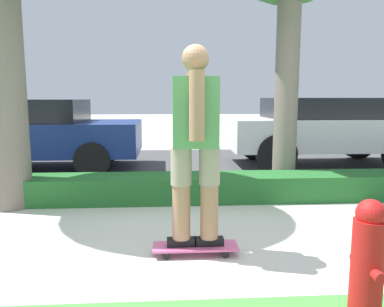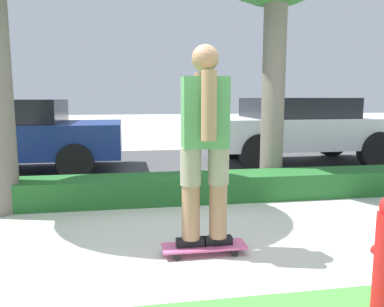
{
  "view_description": "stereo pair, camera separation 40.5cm",
  "coord_description": "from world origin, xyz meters",
  "views": [
    {
      "loc": [
        -0.27,
        -3.41,
        1.39
      ],
      "look_at": [
        -0.02,
        0.6,
        0.8
      ],
      "focal_mm": 35.0,
      "sensor_mm": 36.0,
      "label": 1
    },
    {
      "loc": [
        -0.67,
        -3.36,
        1.39
      ],
      "look_at": [
        -0.02,
        0.6,
        0.8
      ],
      "focal_mm": 35.0,
      "sensor_mm": 36.0,
      "label": 2
    }
  ],
  "objects": [
    {
      "name": "street_asphalt",
      "position": [
        0.0,
        4.2,
        0.0
      ],
      "size": [
        12.88,
        5.0,
        0.01
      ],
      "color": "#474749",
      "rests_on": "ground_plane"
    },
    {
      "name": "skateboard",
      "position": [
        -0.04,
        -0.21,
        0.07
      ],
      "size": [
        0.76,
        0.24,
        0.08
      ],
      "color": "#DB5B93",
      "rests_on": "ground_plane"
    },
    {
      "name": "skater_person",
      "position": [
        -0.04,
        -0.21,
        1.02
      ],
      "size": [
        0.51,
        0.45,
        1.76
      ],
      "color": "black",
      "rests_on": "skateboard"
    },
    {
      "name": "parked_car_middle",
      "position": [
        2.91,
        4.15,
        0.77
      ],
      "size": [
        3.94,
        1.92,
        1.4
      ],
      "rotation": [
        0.0,
        0.0,
        0.0
      ],
      "color": "silver",
      "rests_on": "ground_plane"
    },
    {
      "name": "parked_car_front",
      "position": [
        -2.89,
        4.07,
        0.73
      ],
      "size": [
        4.05,
        1.89,
        1.37
      ],
      "rotation": [
        0.0,
        0.0,
        0.01
      ],
      "color": "navy",
      "rests_on": "ground_plane"
    },
    {
      "name": "hedge_row",
      "position": [
        0.0,
        1.6,
        0.18
      ],
      "size": [
        12.88,
        0.6,
        0.35
      ],
      "color": "#236028",
      "rests_on": "ground_plane"
    },
    {
      "name": "ground_plane",
      "position": [
        0.0,
        0.0,
        0.0
      ],
      "size": [
        60.0,
        60.0,
        0.0
      ],
      "primitive_type": "plane",
      "color": "beige"
    }
  ]
}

